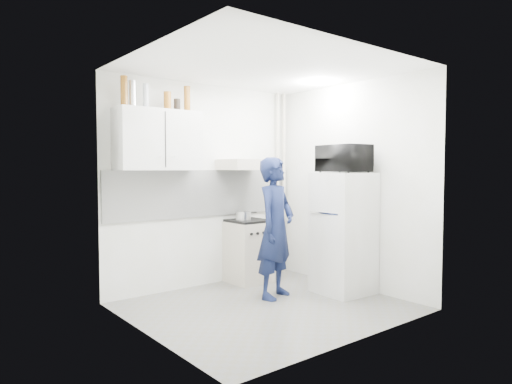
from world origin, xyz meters
TOP-DOWN VIEW (x-y plane):
  - floor at (0.00, 0.00)m, footprint 2.80×2.80m
  - ceiling at (0.00, 0.00)m, footprint 2.80×2.80m
  - wall_back at (0.00, 1.25)m, footprint 2.80×0.00m
  - wall_left at (-1.40, 0.00)m, footprint 0.00×2.60m
  - wall_right at (1.40, 0.00)m, footprint 0.00×2.60m
  - person at (0.33, 0.23)m, footprint 0.70×0.58m
  - stove at (0.51, 1.00)m, footprint 0.51×0.51m
  - fridge at (1.10, -0.13)m, footprint 0.64×0.64m
  - stove_top at (0.51, 1.00)m, footprint 0.49×0.49m
  - saucepan at (0.44, 1.01)m, footprint 0.20×0.20m
  - microwave at (1.10, -0.13)m, footprint 0.64×0.46m
  - bottle_a at (-1.16, 1.07)m, footprint 0.08×0.08m
  - bottle_b at (-1.06, 1.07)m, footprint 0.08×0.08m
  - bottle_c at (-0.90, 1.07)m, footprint 0.07×0.07m
  - canister_a at (-0.63, 1.07)m, footprint 0.09×0.09m
  - canister_b at (-0.50, 1.07)m, footprint 0.08×0.08m
  - bottle_e at (-0.36, 1.07)m, footprint 0.08×0.08m
  - upper_cabinet at (-0.75, 1.07)m, footprint 1.00×0.35m
  - range_hood at (0.45, 1.00)m, footprint 0.60×0.50m
  - backsplash at (0.00, 1.24)m, footprint 2.74×0.03m
  - pipe_a at (1.30, 1.17)m, footprint 0.05×0.05m
  - pipe_b at (1.18, 1.17)m, footprint 0.04×0.04m
  - ceiling_spot_fixture at (1.00, 0.20)m, footprint 0.10×0.10m

SIDE VIEW (x-z plane):
  - floor at x=0.00m, z-range 0.00..0.00m
  - stove at x=0.51m, z-range 0.00..0.81m
  - fridge at x=1.10m, z-range 0.00..1.47m
  - stove_top at x=0.51m, z-range 0.81..0.84m
  - person at x=0.33m, z-range 0.00..1.65m
  - saucepan at x=0.44m, z-range 0.84..0.95m
  - backsplash at x=0.00m, z-range 0.90..1.50m
  - wall_left at x=-1.40m, z-range 0.00..2.60m
  - wall_right at x=1.40m, z-range 0.00..2.60m
  - pipe_a at x=1.30m, z-range 0.00..2.60m
  - pipe_b at x=1.18m, z-range 0.00..2.60m
  - wall_back at x=0.00m, z-range -0.10..2.70m
  - range_hood at x=0.45m, z-range 1.50..1.64m
  - microwave at x=1.10m, z-range 1.47..1.80m
  - upper_cabinet at x=-0.75m, z-range 1.50..2.20m
  - canister_b at x=-0.50m, z-range 2.20..2.35m
  - canister_a at x=-0.63m, z-range 2.20..2.42m
  - bottle_c at x=-0.90m, z-range 2.20..2.48m
  - bottle_b at x=-1.06m, z-range 2.20..2.50m
  - bottle_e at x=-0.36m, z-range 2.20..2.51m
  - bottle_a at x=-1.16m, z-range 2.20..2.54m
  - ceiling_spot_fixture at x=1.00m, z-range 2.56..2.58m
  - ceiling at x=0.00m, z-range 2.60..2.60m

